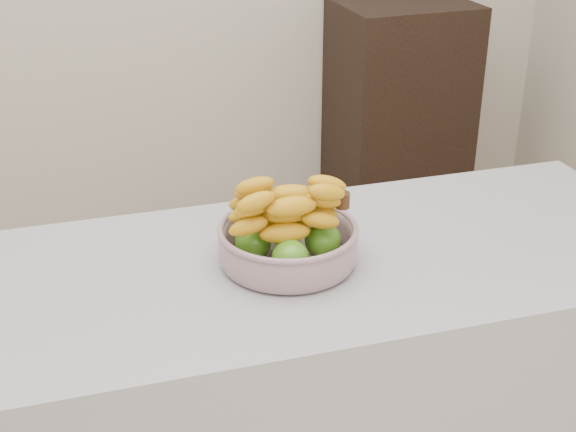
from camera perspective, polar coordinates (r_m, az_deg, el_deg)
name	(u,v)px	position (r m, az deg, el deg)	size (l,w,h in m)	color
cabinet	(398,116)	(3.59, 7.84, 7.04)	(0.55, 0.44, 0.99)	black
fruit_bowl	(288,238)	(1.53, -0.01, -1.55)	(0.27, 0.27, 0.16)	#A7B5C9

